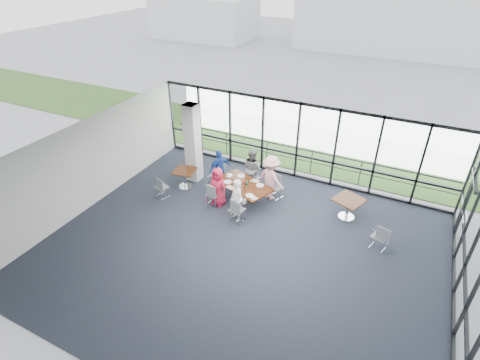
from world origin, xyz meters
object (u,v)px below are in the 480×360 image
at_px(chair_main_fr, 276,187).
at_px(chair_spare_la, 162,187).
at_px(diner_near_right, 237,200).
at_px(diner_far_left, 252,168).
at_px(chair_main_fl, 254,178).
at_px(main_table, 244,187).
at_px(diner_far_right, 271,178).
at_px(diner_end, 220,169).
at_px(side_table_left, 185,173).
at_px(chair_main_nr, 237,210).
at_px(chair_main_nl, 213,194).
at_px(chair_spare_lb, 196,167).
at_px(diner_near_left, 218,187).
at_px(chair_main_end, 217,175).
at_px(chair_spare_r, 380,236).
at_px(structural_column, 193,143).
at_px(side_table_right, 349,202).

xyz_separation_m(chair_main_fr, chair_spare_la, (-3.87, -1.90, -0.01)).
relative_size(diner_near_right, diner_far_left, 0.93).
height_order(diner_far_left, chair_main_fl, diner_far_left).
xyz_separation_m(main_table, diner_near_right, (0.25, -1.07, 0.15)).
height_order(diner_far_left, diner_far_right, diner_far_right).
xyz_separation_m(diner_end, chair_main_fr, (2.28, 0.25, -0.35)).
xyz_separation_m(side_table_left, chair_main_nr, (2.81, -1.05, -0.16)).
relative_size(chair_main_nl, chair_spare_lb, 1.08).
bearing_deg(diner_near_left, chair_main_end, 128.70).
bearing_deg(diner_near_right, chair_main_nl, -167.69).
bearing_deg(diner_end, chair_main_fr, 125.17).
relative_size(diner_end, chair_spare_lb, 1.92).
height_order(chair_spare_la, chair_spare_lb, chair_spare_la).
bearing_deg(chair_spare_la, diner_end, 66.02).
relative_size(chair_main_end, chair_spare_r, 1.03).
bearing_deg(structural_column, chair_spare_r, -7.93).
height_order(diner_far_right, chair_main_fl, diner_far_right).
xyz_separation_m(main_table, chair_spare_la, (-2.89, -1.08, -0.21)).
bearing_deg(chair_spare_r, chair_main_nr, -153.34).
height_order(main_table, diner_near_right, diner_near_right).
xyz_separation_m(diner_end, chair_spare_lb, (-1.25, 0.24, -0.38)).
bearing_deg(diner_end, main_table, 95.58).
relative_size(diner_far_left, chair_spare_la, 1.98).
distance_m(structural_column, chair_main_end, 1.56).
bearing_deg(chair_main_nr, diner_far_left, 113.74).
bearing_deg(diner_far_left, diner_near_left, 96.48).
height_order(diner_near_left, chair_main_fl, diner_near_left).
height_order(structural_column, chair_main_end, structural_column).
bearing_deg(chair_main_nr, diner_end, 145.68).
height_order(diner_end, chair_main_nr, diner_end).
bearing_deg(chair_main_end, side_table_right, 104.45).
bearing_deg(chair_spare_r, diner_near_left, -160.85).
xyz_separation_m(chair_main_end, chair_spare_la, (-1.46, -1.61, -0.05)).
bearing_deg(chair_main_fl, diner_near_right, 127.75).
height_order(chair_main_end, chair_spare_r, chair_main_end).
bearing_deg(main_table, chair_spare_r, 16.29).
bearing_deg(structural_column, side_table_right, 1.21).
relative_size(main_table, chair_main_nl, 2.63).
relative_size(chair_main_fl, chair_main_end, 0.92).
xyz_separation_m(diner_near_left, diner_end, (-0.55, 1.13, 0.04)).
bearing_deg(diner_far_left, main_table, 124.79).
bearing_deg(chair_spare_lb, diner_far_right, -163.12).
bearing_deg(diner_far_left, chair_spare_r, -169.12).
relative_size(main_table, diner_near_right, 1.49).
bearing_deg(chair_spare_la, chair_spare_lb, 99.85).
height_order(chair_main_nl, chair_main_fr, chair_main_nl).
distance_m(diner_near_left, diner_far_right, 1.99).
distance_m(main_table, diner_far_left, 1.09).
distance_m(structural_column, diner_near_right, 3.32).
xyz_separation_m(side_table_right, chair_main_nr, (-3.37, -1.88, -0.18)).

